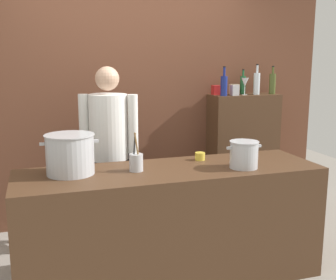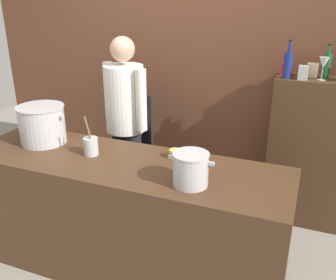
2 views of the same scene
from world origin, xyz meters
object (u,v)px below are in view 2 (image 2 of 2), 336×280
(wine_glass_wide, at_px, (324,64))
(spice_tin_cream, at_px, (312,70))
(wine_bottle_green, at_px, (327,65))
(butter_jar, at_px, (175,154))
(spice_tin_red, at_px, (286,69))
(stockpot_large, at_px, (42,124))
(wine_bottle_cobalt, at_px, (288,65))
(chef, at_px, (126,117))
(utensil_crock, at_px, (91,146))
(spice_tin_silver, at_px, (303,73))
(stockpot_small, at_px, (191,169))

(wine_glass_wide, bearing_deg, spice_tin_cream, 128.64)
(wine_bottle_green, height_order, wine_glass_wide, wine_bottle_green)
(butter_jar, xyz_separation_m, spice_tin_red, (0.60, 1.05, 0.46))
(wine_glass_wide, bearing_deg, stockpot_large, -151.69)
(butter_jar, height_order, spice_tin_cream, spice_tin_cream)
(wine_bottle_cobalt, distance_m, spice_tin_red, 0.16)
(chef, distance_m, utensil_crock, 0.70)
(utensil_crock, distance_m, wine_bottle_cobalt, 1.69)
(utensil_crock, bearing_deg, chef, 96.83)
(wine_bottle_green, distance_m, spice_tin_silver, 0.22)
(wine_bottle_green, bearing_deg, stockpot_large, -149.92)
(wine_bottle_green, bearing_deg, butter_jar, -131.49)
(wine_bottle_cobalt, bearing_deg, butter_jar, -124.77)
(stockpot_large, distance_m, wine_bottle_cobalt, 2.00)
(stockpot_small, relative_size, wine_bottle_cobalt, 0.93)
(utensil_crock, bearing_deg, stockpot_large, 171.91)
(wine_glass_wide, bearing_deg, butter_jar, -133.40)
(stockpot_small, xyz_separation_m, spice_tin_red, (0.38, 1.38, 0.38))
(stockpot_large, relative_size, spice_tin_red, 4.09)
(chef, distance_m, wine_glass_wide, 1.69)
(wine_glass_wide, height_order, spice_tin_cream, wine_glass_wide)
(stockpot_small, distance_m, utensil_crock, 0.83)
(chef, xyz_separation_m, stockpot_large, (-0.39, -0.63, 0.08))
(chef, relative_size, butter_jar, 19.91)
(stockpot_small, bearing_deg, wine_bottle_green, 63.22)
(spice_tin_red, bearing_deg, butter_jar, -120.03)
(chef, xyz_separation_m, wine_bottle_green, (1.58, 0.52, 0.48))
(stockpot_small, bearing_deg, wine_bottle_cobalt, 72.08)
(butter_jar, height_order, spice_tin_red, spice_tin_red)
(stockpot_large, xyz_separation_m, butter_jar, (1.06, 0.11, -0.12))
(wine_bottle_cobalt, xyz_separation_m, spice_tin_silver, (0.13, 0.00, -0.06))
(chef, bearing_deg, utensil_crock, 119.80)
(chef, xyz_separation_m, wine_glass_wide, (1.56, 0.42, 0.50))
(stockpot_small, height_order, butter_jar, stockpot_small)
(wine_bottle_cobalt, bearing_deg, spice_tin_cream, 36.34)
(chef, xyz_separation_m, spice_tin_cream, (1.48, 0.52, 0.43))
(stockpot_small, height_order, wine_bottle_green, wine_bottle_green)
(stockpot_small, bearing_deg, stockpot_large, 170.00)
(spice_tin_cream, bearing_deg, chef, -160.65)
(wine_bottle_green, bearing_deg, spice_tin_silver, -141.57)
(chef, bearing_deg, wine_glass_wide, -141.84)
(utensil_crock, relative_size, spice_tin_red, 2.92)
(chef, distance_m, spice_tin_red, 1.44)
(wine_bottle_cobalt, distance_m, spice_tin_silver, 0.14)
(stockpot_small, relative_size, spice_tin_red, 2.82)
(spice_tin_cream, bearing_deg, wine_bottle_cobalt, -143.66)
(utensil_crock, height_order, spice_tin_silver, spice_tin_silver)
(wine_bottle_green, xyz_separation_m, wine_glass_wide, (-0.03, -0.09, 0.03))
(chef, relative_size, spice_tin_red, 16.27)
(utensil_crock, relative_size, butter_jar, 3.57)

